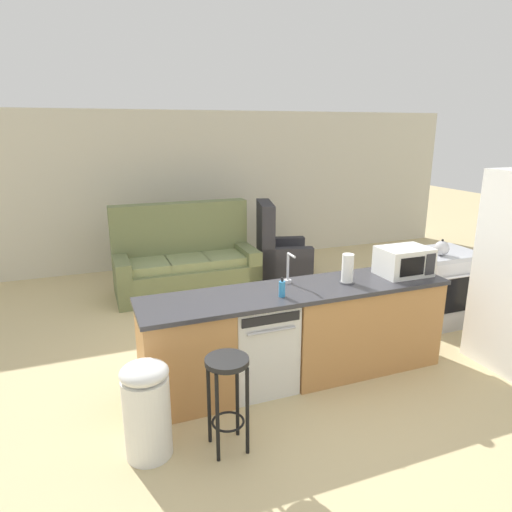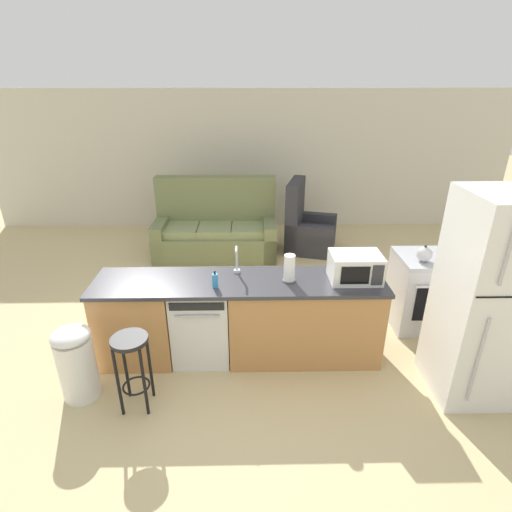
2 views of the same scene
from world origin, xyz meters
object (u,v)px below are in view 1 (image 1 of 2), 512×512
(paper_towel_roll, at_px, (348,269))
(bar_stool, at_px, (227,384))
(dishwasher, at_px, (258,344))
(couch, at_px, (185,264))
(stove_range, at_px, (440,287))
(kettle, at_px, (442,248))
(trash_bin, at_px, (147,409))
(armchair, at_px, (278,255))
(soap_bottle, at_px, (282,289))
(microwave, at_px, (404,261))

(paper_towel_roll, bearing_deg, bar_stool, -153.40)
(dishwasher, bearing_deg, couch, 91.13)
(stove_range, distance_m, couch, 3.48)
(kettle, distance_m, trash_bin, 3.72)
(bar_stool, height_order, couch, couch)
(couch, distance_m, armchair, 1.55)
(soap_bottle, bearing_deg, stove_range, 15.57)
(bar_stool, xyz_separation_m, couch, (0.47, 3.52, -0.14))
(couch, bearing_deg, dishwasher, -88.87)
(couch, bearing_deg, microwave, -60.00)
(dishwasher, xyz_separation_m, kettle, (2.43, 0.42, 0.56))
(paper_towel_roll, xyz_separation_m, trash_bin, (-1.99, -0.57, -0.66))
(trash_bin, height_order, couch, couch)
(dishwasher, distance_m, couch, 2.79)
(armchair, bearing_deg, dishwasher, -116.92)
(armchair, bearing_deg, trash_bin, -126.25)
(paper_towel_roll, height_order, couch, couch)
(dishwasher, bearing_deg, soap_bottle, -36.90)
(couch, xyz_separation_m, armchair, (1.54, 0.14, -0.04))
(trash_bin, bearing_deg, kettle, 15.97)
(kettle, height_order, trash_bin, kettle)
(bar_stool, bearing_deg, armchair, 61.17)
(kettle, bearing_deg, dishwasher, -170.15)
(dishwasher, height_order, stove_range, stove_range)
(dishwasher, xyz_separation_m, trash_bin, (-1.09, -0.59, -0.04))
(paper_towel_roll, height_order, soap_bottle, paper_towel_roll)
(kettle, height_order, armchair, armchair)
(stove_range, xyz_separation_m, microwave, (-1.04, -0.55, 0.59))
(trash_bin, relative_size, armchair, 0.62)
(couch, bearing_deg, kettle, -43.60)
(microwave, xyz_separation_m, bar_stool, (-2.09, -0.73, -0.50))
(stove_range, bearing_deg, microwave, -152.18)
(soap_bottle, xyz_separation_m, kettle, (2.26, 0.55, 0.01))
(stove_range, distance_m, kettle, 0.57)
(stove_range, xyz_separation_m, paper_towel_roll, (-1.70, -0.56, 0.59))
(stove_range, xyz_separation_m, soap_bottle, (-2.43, -0.68, 0.52))
(dishwasher, bearing_deg, kettle, 9.85)
(microwave, xyz_separation_m, couch, (-1.61, 2.79, -0.65))
(microwave, bearing_deg, armchair, 91.36)
(soap_bottle, bearing_deg, trash_bin, -160.07)
(stove_range, xyz_separation_m, bar_stool, (-3.13, -1.28, 0.08))
(trash_bin, bearing_deg, paper_towel_roll, 16.02)
(kettle, bearing_deg, bar_stool, -158.75)
(paper_towel_roll, relative_size, bar_stool, 0.38)
(dishwasher, bearing_deg, stove_range, 11.91)
(dishwasher, bearing_deg, trash_bin, -151.77)
(bar_stool, bearing_deg, couch, 82.37)
(paper_towel_roll, height_order, trash_bin, paper_towel_roll)
(dishwasher, xyz_separation_m, armchair, (1.49, 2.93, -0.07))
(stove_range, relative_size, soap_bottle, 5.11)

